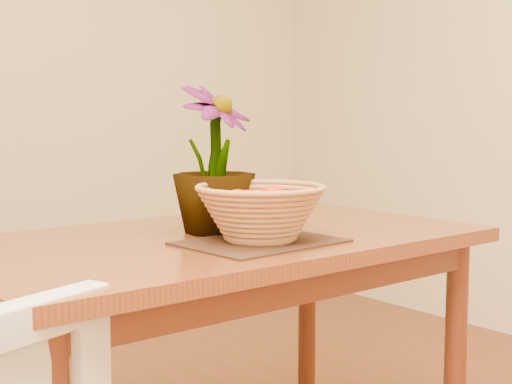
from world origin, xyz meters
TOP-DOWN VIEW (x-y plane):
  - table at (0.00, 0.30)m, footprint 1.40×0.80m
  - placemat at (-0.00, 0.13)m, footprint 0.40×0.31m
  - wicker_basket at (-0.00, 0.13)m, footprint 0.33×0.33m
  - orange_pile at (-0.00, 0.13)m, footprint 0.20×0.19m
  - potted_plant at (0.01, 0.34)m, footprint 0.29×0.29m

SIDE VIEW (x-z plane):
  - table at x=0.00m, z-range 0.29..1.04m
  - placemat at x=0.00m, z-range 0.75..0.76m
  - wicker_basket at x=0.00m, z-range 0.75..0.89m
  - orange_pile at x=0.00m, z-range 0.81..0.89m
  - potted_plant at x=0.01m, z-range 0.75..1.15m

